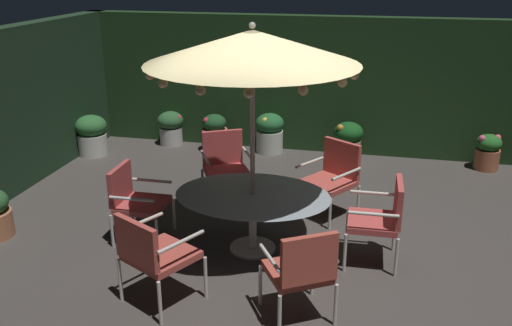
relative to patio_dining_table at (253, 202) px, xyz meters
The scene contains 16 objects.
ground_plane 0.68m from the patio_dining_table, 18.52° to the left, with size 8.50×7.79×0.02m, color #443E3B.
hedge_backdrop_rear 3.89m from the patio_dining_table, 85.72° to the left, with size 8.50×0.30×2.32m, color #1C361A.
patio_dining_table is the anchor object (origin of this frame).
patio_umbrella 1.74m from the patio_dining_table, 87.22° to the right, with size 2.27×2.27×2.60m.
patio_chair_north 1.44m from the patio_dining_table, 118.19° to the right, with size 0.84×0.84×0.96m.
patio_chair_northeast 1.44m from the patio_dining_table, 58.80° to the right, with size 0.78×0.77×0.97m.
patio_chair_east 1.44m from the patio_dining_table, ahead, with size 0.59×0.62×0.97m.
patio_chair_southeast 1.45m from the patio_dining_table, 56.66° to the left, with size 0.86×0.86×0.97m.
patio_chair_south 1.45m from the patio_dining_table, 118.22° to the left, with size 0.82×0.81×0.98m.
patio_chair_southwest 1.44m from the patio_dining_table, behind, with size 0.61×0.62×0.91m.
potted_plant_front_corner 4.23m from the patio_dining_table, 123.82° to the left, with size 0.47×0.47×0.61m.
potted_plant_back_right 4.61m from the patio_dining_table, 47.88° to the left, with size 0.40×0.40×0.59m.
potted_plant_back_left 3.52m from the patio_dining_table, 98.24° to the left, with size 0.49×0.49×0.69m.
potted_plant_right_far 3.42m from the patio_dining_table, 75.31° to the left, with size 0.48×0.48×0.67m.
potted_plant_back_center 3.65m from the patio_dining_table, 113.72° to the left, with size 0.46×0.46×0.66m.
potted_plant_left_near 4.38m from the patio_dining_table, 142.44° to the left, with size 0.53×0.53×0.70m.
Camera 1 is at (1.02, -5.70, 3.20)m, focal length 38.86 mm.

